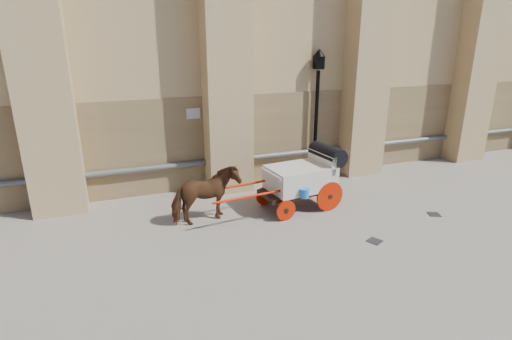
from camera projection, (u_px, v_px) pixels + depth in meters
name	position (u px, v px, depth m)	size (l,w,h in m)	color
ground	(307.00, 231.00, 10.27)	(90.00, 90.00, 0.00)	gray
horse	(206.00, 196.00, 10.54)	(0.82, 1.79, 1.52)	brown
carriage	(304.00, 176.00, 11.48)	(4.13, 1.57, 1.77)	black
street_lamp	(316.00, 111.00, 13.62)	(0.41, 0.41, 4.39)	black
drain_grate_near	(375.00, 241.00, 9.73)	(0.32, 0.32, 0.01)	black
drain_grate_far	(434.00, 214.00, 11.21)	(0.32, 0.32, 0.01)	black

